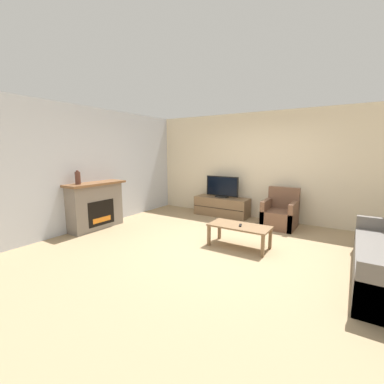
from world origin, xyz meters
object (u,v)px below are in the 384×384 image
armchair (280,215)px  coffee_table (239,228)px  mantel_vase_left (78,178)px  remote (240,225)px  tv (222,188)px  tv_stand (222,206)px  fireplace (96,205)px

armchair → coffee_table: armchair is taller
mantel_vase_left → remote: 3.43m
mantel_vase_left → tv: 3.53m
tv_stand → mantel_vase_left: bearing=-122.2°
fireplace → coffee_table: (3.17, 0.64, -0.18)m
mantel_vase_left → tv_stand: 3.63m
remote → tv_stand: bearing=106.6°
tv → remote: (1.31, -1.94, -0.35)m
tv → coffee_table: tv is taller
tv → coffee_table: (1.28, -1.92, -0.41)m
fireplace → tv: tv is taller
armchair → tv: bearing=171.8°
fireplace → armchair: size_ratio=1.50×
tv → coffee_table: bearing=-56.2°
mantel_vase_left → coffee_table: 3.42m
armchair → coffee_table: bearing=-100.4°
fireplace → armchair: bearing=33.9°
fireplace → coffee_table: bearing=11.5°
mantel_vase_left → tv: bearing=57.8°
coffee_table → fireplace: bearing=-168.5°
armchair → mantel_vase_left: bearing=-141.7°
fireplace → tv_stand: (1.88, 2.56, -0.28)m
mantel_vase_left → tv: mantel_vase_left is taller
mantel_vase_left → tv_stand: size_ratio=0.20×
tv_stand → remote: tv_stand is taller
armchair → coffee_table: (-0.31, -1.69, 0.07)m
fireplace → coffee_table: size_ratio=1.24×
tv → remote: tv is taller
fireplace → remote: bearing=11.0°
tv_stand → tv: bearing=-90.0°
tv_stand → tv: tv is taller
coffee_table → remote: size_ratio=7.00×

